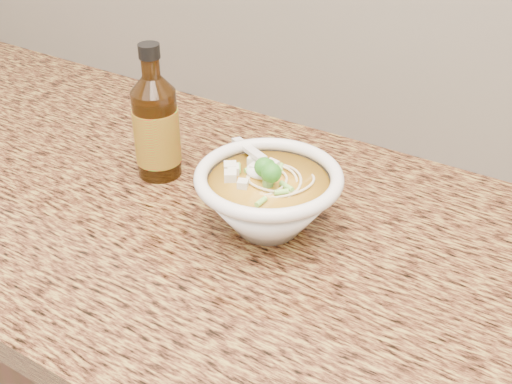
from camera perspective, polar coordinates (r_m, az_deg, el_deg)
The scene contains 3 objects.
counter_slab at distance 0.85m, azimuth 10.05°, elevation -7.63°, with size 4.00×0.68×0.04m, color olive.
soup_bowl at distance 0.87m, azimuth 1.09°, elevation -0.63°, with size 0.21×0.20×0.11m.
hot_sauce_bottle at distance 0.99m, azimuth -8.85°, elevation 5.65°, with size 0.09×0.09×0.21m.
Camera 1 is at (0.22, 1.06, 1.43)m, focal length 45.00 mm.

